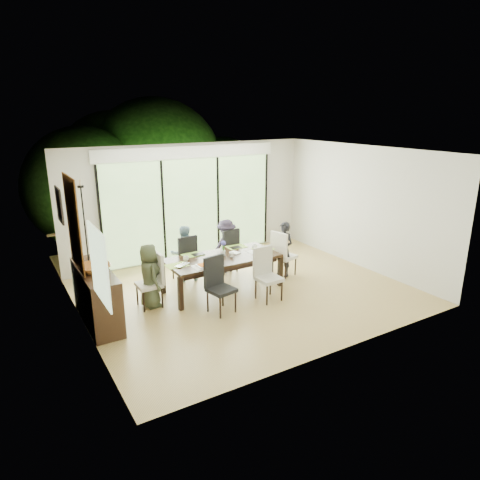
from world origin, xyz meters
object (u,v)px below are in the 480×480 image
chair_near_right (269,275)px  vase (223,253)px  person_far_right (226,246)px  laptop (184,265)px  chair_left_end (149,281)px  chair_near_left (221,286)px  chair_right_end (284,253)px  chair_far_left (184,257)px  person_far_left (184,253)px  cup_b (232,255)px  bowl (95,268)px  sideboard (97,296)px  cup_a (186,259)px  person_left_end (149,276)px  person_right_end (284,249)px  table_top (222,258)px  cup_c (254,247)px  chair_far_right (226,249)px

chair_near_right → vase: size_ratio=9.17×
person_far_right → vase: (-0.50, -0.78, 0.15)m
person_far_right → laptop: bearing=31.4°
chair_left_end → chair_near_left: 1.33m
chair_right_end → vase: bearing=72.8°
chair_far_left → person_far_left: 0.09m
chair_near_right → person_far_left: size_ratio=0.85×
laptop → cup_b: (1.00, 0.00, 0.03)m
bowl → chair_left_end: bearing=11.9°
person_far_right → sideboard: size_ratio=0.71×
chair_near_left → cup_a: bearing=89.6°
chair_near_left → sideboard: bearing=146.8°
sideboard → person_left_end: bearing=5.8°
chair_far_left → person_far_left: (0.00, -0.02, 0.09)m
chair_left_end → chair_near_left: same height
chair_near_right → person_right_end: 1.31m
chair_right_end → chair_near_right: 1.33m
chair_right_end → chair_near_right: bearing=115.8°
table_top → vase: size_ratio=20.00×
cup_a → sideboard: 1.77m
table_top → cup_c: bearing=7.1°
chair_left_end → bowl: 1.07m
chair_right_end → person_far_left: bearing=51.7°
person_left_end → table_top: bearing=-91.7°
chair_near_left → chair_near_right: bearing=-11.4°
chair_left_end → chair_right_end: size_ratio=1.00×
bowl → cup_a: bearing=11.3°
chair_right_end → person_far_left: 2.12m
person_far_left → cup_c: (1.25, -0.73, 0.14)m
chair_far_left → person_right_end: size_ratio=0.85×
cup_b → chair_left_end: bearing=176.5°
person_right_end → chair_near_right: bearing=-61.2°
cup_c → chair_far_right: bearing=108.4°
person_right_end → cup_b: size_ratio=12.90×
chair_right_end → chair_far_right: same height
laptop → cup_a: 0.29m
person_far_left → chair_near_left: bearing=101.5°
person_left_end → person_far_right: 2.19m
person_right_end → vase: 1.44m
chair_near_left → cup_b: bearing=38.4°
person_far_left → cup_c: size_ratio=10.40×
laptop → cup_c: cup_c is taller
person_left_end → bowl: (-0.95, -0.20, 0.40)m
chair_far_left → cup_c: 1.48m
person_far_left → bowl: bearing=40.5°
person_right_end → cup_a: size_ratio=10.40×
person_right_end → sideboard: person_right_end is taller
person_far_right → sideboard: 3.13m
chair_left_end → person_far_left: person_far_left is taller
chair_near_left → table_top: bearing=48.7°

